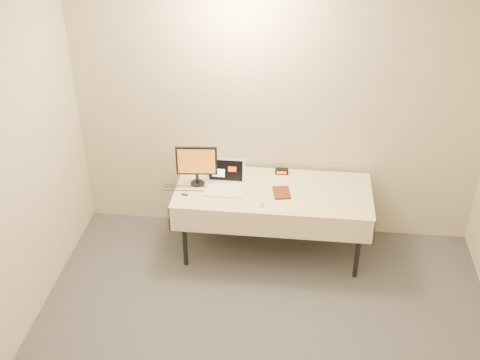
# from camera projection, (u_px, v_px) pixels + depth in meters

# --- Properties ---
(back_wall) EXTENTS (4.00, 0.10, 2.70)m
(back_wall) POSITION_uv_depth(u_px,v_px,m) (278.00, 111.00, 5.76)
(back_wall) COLOR beige
(back_wall) RESTS_ON ground
(table) EXTENTS (1.86, 0.81, 0.74)m
(table) POSITION_uv_depth(u_px,v_px,m) (273.00, 195.00, 5.73)
(table) COLOR black
(table) RESTS_ON ground
(laptop) EXTENTS (0.36, 0.31, 0.25)m
(laptop) POSITION_uv_depth(u_px,v_px,m) (225.00, 182.00, 5.71)
(laptop) COLOR white
(laptop) RESTS_ON table
(monitor) EXTENTS (0.39, 0.15, 0.40)m
(monitor) POSITION_uv_depth(u_px,v_px,m) (197.00, 163.00, 5.67)
(monitor) COLOR black
(monitor) RESTS_ON table
(book) EXTENTS (0.16, 0.05, 0.21)m
(book) POSITION_uv_depth(u_px,v_px,m) (274.00, 184.00, 5.59)
(book) COLOR maroon
(book) RESTS_ON table
(alarm_clock) EXTENTS (0.13, 0.06, 0.05)m
(alarm_clock) POSITION_uv_depth(u_px,v_px,m) (282.00, 171.00, 5.94)
(alarm_clock) COLOR black
(alarm_clock) RESTS_ON table
(clicker) EXTENTS (0.06, 0.09, 0.02)m
(clicker) POSITION_uv_depth(u_px,v_px,m) (261.00, 203.00, 5.49)
(clicker) COLOR silver
(clicker) RESTS_ON table
(paper_form) EXTENTS (0.15, 0.32, 0.00)m
(paper_form) POSITION_uv_depth(u_px,v_px,m) (299.00, 187.00, 5.74)
(paper_form) COLOR #BCDEB1
(paper_form) RESTS_ON table
(usb_dongle) EXTENTS (0.06, 0.02, 0.01)m
(usb_dongle) POSITION_uv_depth(u_px,v_px,m) (185.00, 195.00, 5.62)
(usb_dongle) COLOR black
(usb_dongle) RESTS_ON table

